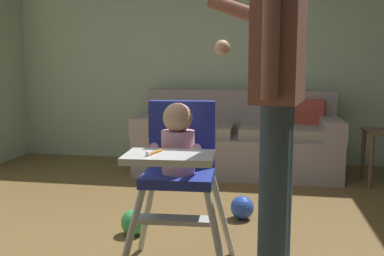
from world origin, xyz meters
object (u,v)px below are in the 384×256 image
Objects in this scene: adult_standing at (277,98)px; toy_ball at (134,222)px; high_chair at (179,157)px; toy_ball_second at (242,208)px; couch at (238,141)px.

adult_standing is 9.93× the size of toy_ball.
toy_ball is at bearing -143.80° from high_chair.
adult_standing is 9.87× the size of toy_ball_second.
high_chair is 0.85m from toy_ball.
couch reaches higher than toy_ball_second.
couch is at bearing 95.40° from toy_ball_second.
toy_ball is 0.81m from toy_ball_second.
couch is 12.18× the size of toy_ball_second.
adult_standing reaches higher than toy_ball_second.
toy_ball_second is at bearing 31.42° from toy_ball.
high_chair is at bearing -50.14° from toy_ball.
toy_ball is (-0.56, -1.89, -0.25)m from couch.
couch is at bearing -71.82° from adult_standing.
couch is 2.24× the size of high_chair.
adult_standing is at bearing 7.93° from couch.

